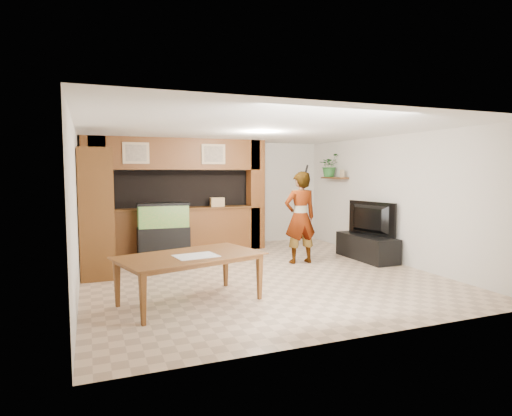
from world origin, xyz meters
name	(u,v)px	position (x,y,z in m)	size (l,w,h in m)	color
floor	(256,273)	(0.00, 0.00, 0.00)	(6.50, 6.50, 0.00)	tan
ceiling	(256,130)	(0.00, 0.00, 2.60)	(6.50, 6.50, 0.00)	white
wall_back	(209,194)	(0.00, 3.25, 1.30)	(6.00, 6.00, 0.00)	beige
wall_left	(76,208)	(-3.00, 0.00, 1.30)	(6.50, 6.50, 0.00)	beige
wall_right	(391,199)	(3.00, 0.00, 1.30)	(6.50, 6.50, 0.00)	beige
partition	(176,195)	(-0.95, 2.64, 1.31)	(4.20, 0.99, 2.60)	brown
wall_clock	(79,169)	(-2.97, 1.00, 1.90)	(0.05, 0.25, 0.25)	black
wall_shelf	(334,178)	(2.85, 1.95, 1.70)	(0.25, 0.90, 0.04)	brown
pantry_cabinet	(96,213)	(-2.70, 0.86, 1.13)	(0.57, 0.93, 2.27)	brown
trash_can	(93,262)	(-2.78, 0.80, 0.27)	(0.30, 0.30, 0.54)	#B2B2B7
aquarium	(164,231)	(-1.35, 1.95, 0.59)	(1.08, 0.41, 1.20)	black
tv_stand	(367,247)	(2.65, 0.31, 0.26)	(0.56, 1.53, 0.51)	black
television	(367,219)	(2.65, 0.31, 0.87)	(1.24, 0.16, 0.71)	black
photo_frame	(342,173)	(2.85, 1.62, 1.81)	(0.03, 0.14, 0.18)	tan
potted_plant	(329,165)	(2.82, 2.16, 2.01)	(0.52, 0.45, 0.57)	#2B6B2C
person	(300,217)	(1.17, 0.52, 0.93)	(0.68, 0.45, 1.86)	#9E8056
microphone	(307,169)	(1.22, 0.36, 1.91)	(0.04, 0.04, 0.17)	black
dining_table	(192,279)	(-1.50, -1.33, 0.35)	(1.98, 1.10, 0.70)	brown
newspaper_a	(196,256)	(-1.45, -1.43, 0.70)	(0.58, 0.42, 0.01)	silver
counter_box	(217,202)	(-0.01, 2.45, 1.14)	(0.31, 0.21, 0.21)	tan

